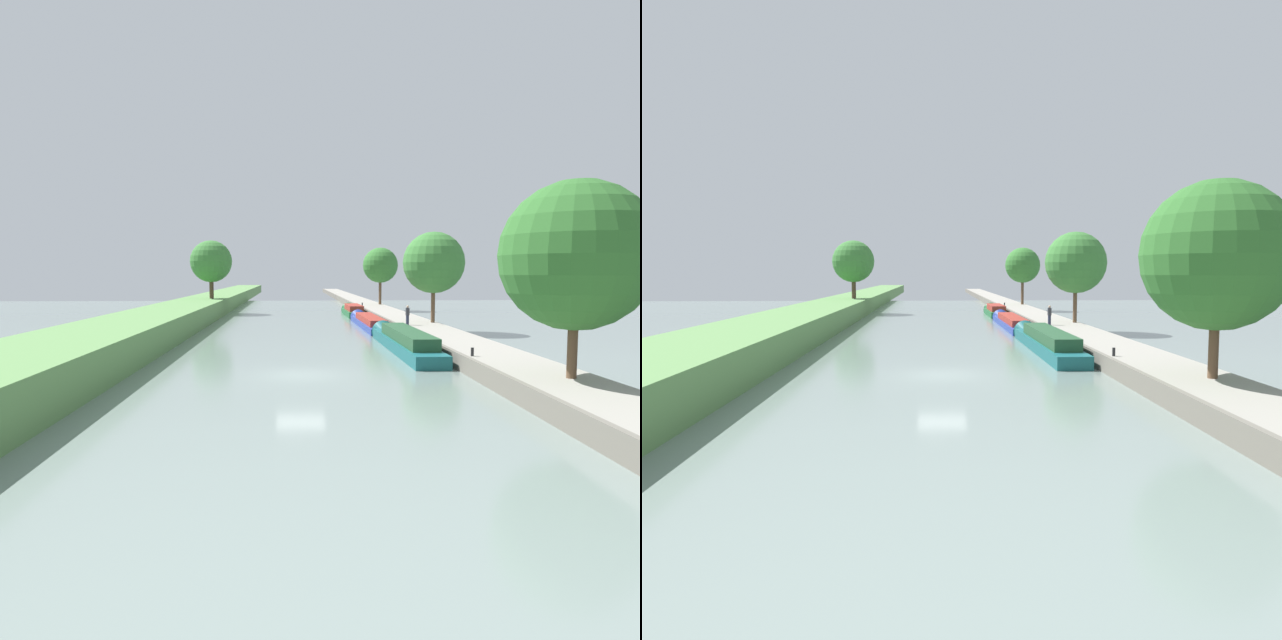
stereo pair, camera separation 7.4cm
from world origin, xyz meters
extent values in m
plane|color=slate|center=(0.00, 0.00, 0.00)|extent=(160.00, 160.00, 0.00)
cube|color=#5B894C|center=(-11.92, 0.00, 0.99)|extent=(6.38, 260.00, 1.98)
cube|color=gray|center=(10.65, 0.00, 0.44)|extent=(3.83, 260.00, 0.88)
cube|color=#6B665B|center=(8.60, 0.00, 0.47)|extent=(0.25, 260.00, 0.93)
cube|color=#195B60|center=(7.17, 8.61, 0.38)|extent=(2.00, 15.69, 0.77)
cube|color=#234C2D|center=(7.17, 7.83, 1.14)|extent=(1.64, 10.98, 0.75)
cone|color=#195B60|center=(7.17, 17.06, 0.38)|extent=(1.90, 1.20, 1.90)
cube|color=#283D93|center=(7.11, 25.61, 0.28)|extent=(1.86, 15.74, 0.56)
cube|color=maroon|center=(7.11, 24.82, 0.85)|extent=(1.53, 11.02, 0.59)
cone|color=#283D93|center=(7.11, 34.04, 0.28)|extent=(1.77, 1.12, 1.77)
cube|color=#1E6033|center=(7.23, 40.63, 0.35)|extent=(2.01, 9.71, 0.71)
cube|color=maroon|center=(7.23, 40.15, 1.04)|extent=(1.65, 6.80, 0.68)
cone|color=#1E6033|center=(7.23, 46.09, 0.35)|extent=(1.91, 1.21, 1.91)
cylinder|color=brown|center=(11.14, -6.18, 2.57)|extent=(0.41, 0.41, 3.37)
sphere|color=#2D6628|center=(11.14, -6.18, 5.95)|extent=(6.17, 6.17, 6.17)
cylinder|color=brown|center=(12.07, 20.48, 2.78)|extent=(0.35, 0.35, 3.80)
sphere|color=#387533|center=(12.07, 20.48, 6.17)|extent=(5.40, 5.40, 5.40)
cylinder|color=brown|center=(12.01, 49.81, 2.95)|extent=(0.39, 0.39, 4.13)
sphere|color=#33702D|center=(12.01, 49.81, 6.36)|extent=(4.90, 4.90, 4.90)
cylinder|color=#4C3828|center=(-10.76, 45.13, 3.63)|extent=(0.55, 0.55, 3.31)
sphere|color=#387533|center=(-10.76, 45.13, 6.77)|extent=(5.40, 5.40, 5.40)
cylinder|color=#282D42|center=(9.33, 18.20, 1.29)|extent=(0.26, 0.26, 0.82)
cylinder|color=#333338|center=(9.33, 18.20, 2.01)|extent=(0.34, 0.34, 0.62)
sphere|color=tan|center=(9.33, 18.20, 2.43)|extent=(0.22, 0.22, 0.22)
cylinder|color=black|center=(9.03, 0.18, 1.11)|extent=(0.16, 0.16, 0.45)
cylinder|color=black|center=(9.03, 46.05, 1.11)|extent=(0.16, 0.16, 0.45)
camera|label=1|loc=(-0.49, -28.79, 5.22)|focal=31.73mm
camera|label=2|loc=(-0.42, -28.79, 5.22)|focal=31.73mm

